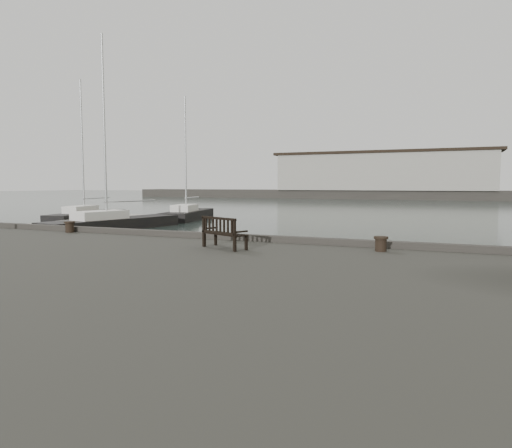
{
  "coord_description": "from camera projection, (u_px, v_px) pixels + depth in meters",
  "views": [
    {
      "loc": [
        6.5,
        -12.57,
        3.24
      ],
      "look_at": [
        1.32,
        -0.5,
        2.1
      ],
      "focal_mm": 32.0,
      "sensor_mm": 36.0,
      "label": 1
    }
  ],
  "objects": [
    {
      "name": "bollard_right",
      "position": [
        381.0,
        244.0,
        11.47
      ],
      "size": [
        0.41,
        0.41,
        0.38
      ],
      "primitive_type": "cylinder",
      "rotation": [
        0.0,
        0.0,
        -0.17
      ],
      "color": "black",
      "rests_on": "quay"
    },
    {
      "name": "breakwater",
      "position": [
        398.0,
        180.0,
        99.98
      ],
      "size": [
        140.0,
        9.5,
        12.2
      ],
      "color": "#383530",
      "rests_on": "ground"
    },
    {
      "name": "yacht_d",
      "position": [
        188.0,
        217.0,
        42.91
      ],
      "size": [
        4.71,
        9.73,
        11.85
      ],
      "rotation": [
        0.0,
        0.0,
        0.24
      ],
      "color": "black",
      "rests_on": "ground"
    },
    {
      "name": "yacht_b",
      "position": [
        88.0,
        218.0,
        40.68
      ],
      "size": [
        3.84,
        9.94,
        12.88
      ],
      "rotation": [
        0.0,
        0.0,
        0.18
      ],
      "color": "black",
      "rests_on": "ground"
    },
    {
      "name": "bench",
      "position": [
        224.0,
        239.0,
        11.99
      ],
      "size": [
        1.47,
        1.01,
        0.81
      ],
      "rotation": [
        0.0,
        0.0,
        -0.42
      ],
      "color": "black",
      "rests_on": "quay"
    },
    {
      "name": "ground",
      "position": [
        224.0,
        288.0,
        14.34
      ],
      "size": [
        400.0,
        400.0,
        0.0
      ],
      "primitive_type": "plane",
      "color": "black",
      "rests_on": "ground"
    },
    {
      "name": "pontoon",
      "position": [
        32.0,
        228.0,
        31.34
      ],
      "size": [
        2.0,
        24.0,
        0.5
      ],
      "primitive_type": "cube",
      "color": "#9A978F",
      "rests_on": "ground"
    },
    {
      "name": "bollard_left",
      "position": [
        70.0,
        227.0,
        16.02
      ],
      "size": [
        0.4,
        0.4,
        0.39
      ],
      "primitive_type": "cylinder",
      "rotation": [
        0.0,
        0.0,
        -0.07
      ],
      "color": "black",
      "rests_on": "quay"
    },
    {
      "name": "yacht_c",
      "position": [
        113.0,
        226.0,
        32.98
      ],
      "size": [
        4.57,
        11.0,
        14.25
      ],
      "rotation": [
        0.0,
        0.0,
        -0.19
      ],
      "color": "black",
      "rests_on": "ground"
    }
  ]
}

